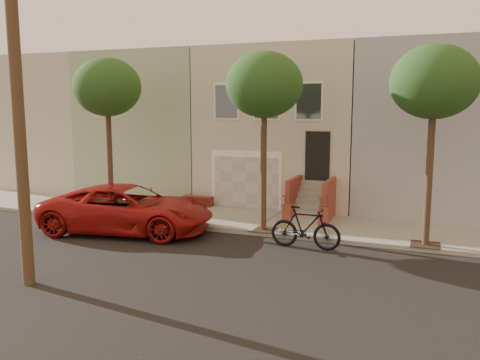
% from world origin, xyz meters
% --- Properties ---
extents(ground, '(90.00, 90.00, 0.00)m').
position_xyz_m(ground, '(0.00, 0.00, 0.00)').
color(ground, black).
rests_on(ground, ground).
extents(sidewalk, '(40.00, 3.70, 0.15)m').
position_xyz_m(sidewalk, '(0.00, 5.35, 0.07)').
color(sidewalk, gray).
rests_on(sidewalk, ground).
extents(house_row, '(33.10, 11.70, 7.00)m').
position_xyz_m(house_row, '(0.00, 11.19, 3.64)').
color(house_row, beige).
rests_on(house_row, sidewalk).
extents(tree_left, '(2.70, 2.57, 6.30)m').
position_xyz_m(tree_left, '(-5.50, 3.90, 5.26)').
color(tree_left, '#2D2116').
rests_on(tree_left, sidewalk).
extents(tree_mid, '(2.70, 2.57, 6.30)m').
position_xyz_m(tree_mid, '(1.00, 3.90, 5.26)').
color(tree_mid, '#2D2116').
rests_on(tree_mid, sidewalk).
extents(tree_right, '(2.70, 2.57, 6.30)m').
position_xyz_m(tree_right, '(6.50, 3.90, 5.26)').
color(tree_right, '#2D2116').
rests_on(tree_right, sidewalk).
extents(pickup_truck, '(6.59, 3.86, 1.72)m').
position_xyz_m(pickup_truck, '(-3.67, 2.32, 0.86)').
color(pickup_truck, '#9F1513').
rests_on(pickup_truck, ground).
extents(motorcycle, '(2.30, 0.67, 1.38)m').
position_xyz_m(motorcycle, '(2.87, 2.59, 0.69)').
color(motorcycle, black).
rests_on(motorcycle, ground).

